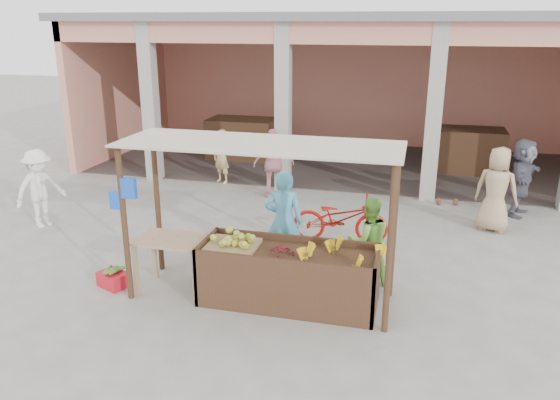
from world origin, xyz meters
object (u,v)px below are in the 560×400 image
(side_table, at_px, (172,247))
(vendor_green, at_px, (369,239))
(vendor_blue, at_px, (284,218))
(fruit_stall, at_px, (288,278))
(motorcycle, at_px, (340,217))
(red_crate, at_px, (113,279))

(side_table, distance_m, vendor_green, 3.05)
(vendor_blue, bearing_deg, vendor_green, 170.29)
(fruit_stall, xyz_separation_m, side_table, (-1.83, -0.02, 0.31))
(side_table, relative_size, vendor_blue, 0.57)
(vendor_blue, bearing_deg, fruit_stall, 103.06)
(vendor_green, xyz_separation_m, motorcycle, (-0.68, 1.61, -0.27))
(red_crate, relative_size, vendor_blue, 0.24)
(side_table, relative_size, motorcycle, 0.56)
(vendor_blue, xyz_separation_m, motorcycle, (0.73, 1.49, -0.44))
(fruit_stall, bearing_deg, vendor_blue, 107.72)
(fruit_stall, height_order, vendor_blue, vendor_blue)
(motorcycle, bearing_deg, vendor_blue, 148.78)
(side_table, height_order, vendor_blue, vendor_blue)
(fruit_stall, bearing_deg, side_table, -179.27)
(side_table, bearing_deg, motorcycle, 49.39)
(fruit_stall, relative_size, vendor_green, 1.71)
(fruit_stall, relative_size, red_crate, 5.77)
(red_crate, bearing_deg, vendor_green, 38.75)
(fruit_stall, xyz_separation_m, red_crate, (-2.80, -0.18, -0.28))
(vendor_blue, bearing_deg, red_crate, 21.85)
(side_table, height_order, red_crate, side_table)
(vendor_blue, distance_m, vendor_green, 1.42)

